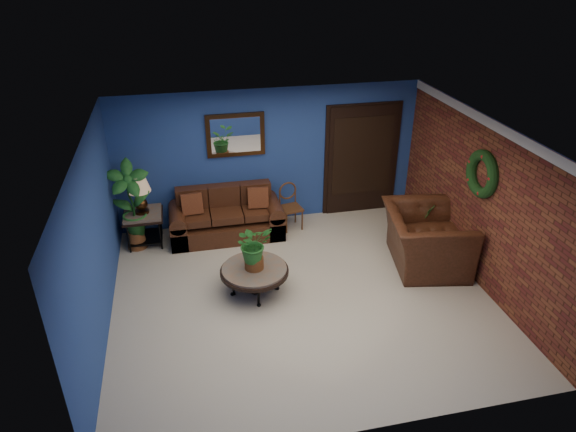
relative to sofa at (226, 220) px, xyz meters
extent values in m
plane|color=beige|center=(0.89, -2.07, -0.29)|extent=(5.50, 5.50, 0.00)
cube|color=navy|center=(0.89, 0.43, 0.96)|extent=(5.50, 0.04, 2.50)
cube|color=navy|center=(-1.86, -2.07, 0.96)|extent=(0.04, 5.00, 2.50)
cube|color=brown|center=(3.64, -2.07, 0.96)|extent=(0.04, 5.00, 2.50)
cube|color=white|center=(0.89, -2.07, 2.21)|extent=(5.50, 5.00, 0.02)
cube|color=white|center=(3.61, -2.07, 2.14)|extent=(0.03, 5.00, 0.14)
cube|color=#3E220F|center=(0.29, 0.39, 1.43)|extent=(1.02, 0.06, 0.77)
cube|color=black|center=(2.64, 0.40, 0.76)|extent=(1.44, 0.06, 2.18)
torus|color=black|center=(3.58, -2.02, 1.41)|extent=(0.16, 0.72, 0.72)
cube|color=#492115|center=(0.00, -0.07, -0.13)|extent=(1.98, 0.85, 0.32)
cube|color=#492115|center=(0.00, 0.24, 0.17)|extent=(1.69, 0.23, 0.81)
cube|color=#492115|center=(-0.56, -0.13, 0.17)|extent=(0.55, 0.58, 0.13)
cube|color=#492115|center=(0.00, -0.13, 0.17)|extent=(0.55, 0.58, 0.13)
cube|color=#492115|center=(0.56, -0.13, 0.17)|extent=(0.55, 0.58, 0.13)
cube|color=#492115|center=(-0.84, -0.07, -0.07)|extent=(0.29, 0.85, 0.45)
cube|color=#492115|center=(0.84, -0.07, -0.07)|extent=(0.29, 0.85, 0.45)
cube|color=brown|center=(-0.58, -0.09, 0.42)|extent=(0.36, 0.11, 0.36)
cube|color=brown|center=(0.58, -0.09, 0.42)|extent=(0.36, 0.11, 0.36)
cylinder|color=#59534E|center=(0.22, -1.86, 0.12)|extent=(0.96, 0.96, 0.05)
cylinder|color=black|center=(0.22, -1.86, 0.09)|extent=(1.02, 1.02, 0.05)
cylinder|color=black|center=(0.22, -1.86, -0.10)|extent=(0.14, 0.14, 0.39)
cube|color=#59534E|center=(-1.41, -0.02, 0.29)|extent=(0.62, 0.62, 0.05)
cube|color=black|center=(-1.41, -0.02, 0.25)|extent=(0.66, 0.66, 0.04)
cube|color=black|center=(-1.41, -0.02, -0.17)|extent=(0.56, 0.56, 0.03)
cylinder|color=black|center=(-1.68, -0.29, 0.00)|extent=(0.03, 0.03, 0.58)
cylinder|color=black|center=(-1.15, -0.29, 0.00)|extent=(0.03, 0.03, 0.58)
cylinder|color=black|center=(-1.68, 0.24, 0.00)|extent=(0.03, 0.03, 0.58)
cylinder|color=black|center=(-1.15, 0.24, 0.00)|extent=(0.03, 0.03, 0.58)
cylinder|color=#3E220F|center=(-1.41, -0.02, 0.34)|extent=(0.24, 0.24, 0.05)
sphere|color=#3E220F|center=(-1.41, -0.02, 0.45)|extent=(0.22, 0.22, 0.22)
cylinder|color=#3E220F|center=(-1.41, -0.02, 0.63)|extent=(0.02, 0.02, 0.27)
cone|color=tan|center=(-1.41, -0.02, 0.83)|extent=(0.39, 0.39, 0.27)
cube|color=#512E17|center=(1.19, -0.02, 0.11)|extent=(0.42, 0.42, 0.04)
torus|color=#512E17|center=(1.16, 0.14, 0.39)|extent=(0.34, 0.10, 0.34)
cylinder|color=#512E17|center=(1.06, -0.21, -0.10)|extent=(0.03, 0.03, 0.38)
cylinder|color=#512E17|center=(1.37, -0.15, -0.10)|extent=(0.03, 0.03, 0.38)
cylinder|color=#512E17|center=(1.01, 0.10, -0.10)|extent=(0.03, 0.03, 0.38)
cylinder|color=#512E17|center=(1.31, 0.16, -0.10)|extent=(0.03, 0.03, 0.38)
imported|color=#492115|center=(3.04, -1.66, 0.17)|extent=(1.48, 1.62, 0.92)
cylinder|color=brown|center=(0.22, -1.86, 0.24)|extent=(0.28, 0.28, 0.18)
imported|color=#19521E|center=(0.22, -1.86, 0.56)|extent=(0.62, 0.57, 0.58)
cylinder|color=brown|center=(3.24, -1.16, -0.19)|extent=(0.26, 0.26, 0.20)
imported|color=#19521E|center=(3.24, -1.16, 0.19)|extent=(0.41, 0.36, 0.67)
cylinder|color=brown|center=(-1.56, -0.12, -0.14)|extent=(0.34, 0.34, 0.30)
imported|color=#19521E|center=(-1.56, -0.12, 0.62)|extent=(0.73, 0.52, 1.32)
camera|label=1|loc=(-0.64, -8.12, 4.36)|focal=32.00mm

